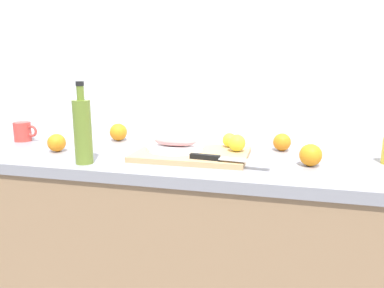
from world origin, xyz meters
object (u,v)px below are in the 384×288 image
at_px(chef_knife, 219,158).
at_px(lemon_0, 230,140).
at_px(olive_oil_bottle, 83,130).
at_px(orange_0, 282,142).
at_px(fish_fillet, 175,141).
at_px(cutting_board, 192,154).
at_px(white_plate, 175,148).
at_px(coffee_mug_1, 23,132).

relative_size(chef_knife, lemon_0, 4.96).
height_order(olive_oil_bottle, orange_0, olive_oil_bottle).
height_order(fish_fillet, chef_knife, fish_fillet).
relative_size(lemon_0, olive_oil_bottle, 0.20).
bearing_deg(lemon_0, cutting_board, -138.47).
bearing_deg(lemon_0, chef_knife, -90.73).
height_order(cutting_board, olive_oil_bottle, olive_oil_bottle).
bearing_deg(cutting_board, lemon_0, 41.53).
distance_m(cutting_board, orange_0, 0.39).
height_order(white_plate, olive_oil_bottle, olive_oil_bottle).
bearing_deg(orange_0, chef_knife, -125.10).
xyz_separation_m(fish_fillet, orange_0, (0.41, 0.17, -0.02)).
xyz_separation_m(white_plate, coffee_mug_1, (-0.78, 0.08, 0.02)).
height_order(cutting_board, lemon_0, lemon_0).
xyz_separation_m(white_plate, orange_0, (0.41, 0.17, 0.01)).
relative_size(white_plate, olive_oil_bottle, 0.78).
relative_size(white_plate, chef_knife, 0.79).
bearing_deg(fish_fillet, white_plate, 180.00).
height_order(fish_fillet, coffee_mug_1, coffee_mug_1).
height_order(white_plate, coffee_mug_1, coffee_mug_1).
bearing_deg(white_plate, cutting_board, -12.28).
relative_size(cutting_board, fish_fillet, 2.50).
xyz_separation_m(cutting_board, olive_oil_bottle, (-0.36, -0.19, 0.11)).
relative_size(cutting_board, olive_oil_bottle, 1.47).
distance_m(cutting_board, olive_oil_bottle, 0.42).
height_order(coffee_mug_1, orange_0, coffee_mug_1).
relative_size(white_plate, coffee_mug_1, 1.95).
bearing_deg(fish_fillet, cutting_board, -12.28).
bearing_deg(orange_0, fish_fillet, -157.50).
xyz_separation_m(white_plate, chef_knife, (0.20, -0.13, 0.00)).
bearing_deg(orange_0, cutting_board, -151.09).
bearing_deg(olive_oil_bottle, lemon_0, 32.45).
bearing_deg(chef_knife, coffee_mug_1, 173.82).
bearing_deg(olive_oil_bottle, white_plate, 36.68).
height_order(fish_fillet, orange_0, orange_0).
xyz_separation_m(chef_knife, olive_oil_bottle, (-0.48, -0.08, 0.09)).
bearing_deg(coffee_mug_1, white_plate, -6.18).
bearing_deg(fish_fillet, orange_0, 22.50).
height_order(cutting_board, fish_fillet, fish_fillet).
relative_size(fish_fillet, orange_0, 2.36).
xyz_separation_m(white_plate, lemon_0, (0.21, 0.10, 0.02)).
bearing_deg(white_plate, lemon_0, 25.92).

